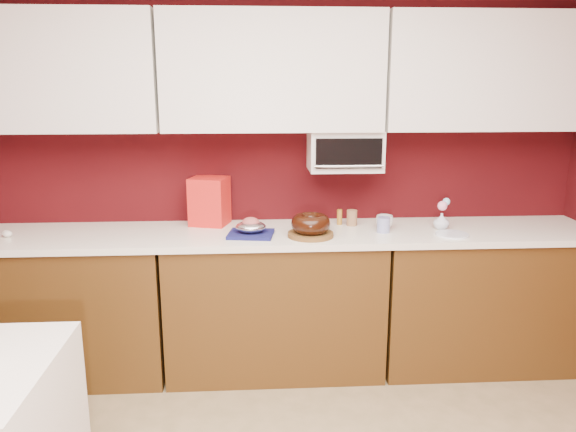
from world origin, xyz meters
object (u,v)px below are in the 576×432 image
(pandoro_box, at_px, (210,201))
(blue_jar, at_px, (383,225))
(toaster_oven, at_px, (345,150))
(flower_vase, at_px, (442,220))
(coffee_mug, at_px, (385,221))
(bundt_cake, at_px, (311,223))
(foil_ham_nest, at_px, (251,227))

(pandoro_box, xyz_separation_m, blue_jar, (1.07, -0.26, -0.11))
(toaster_oven, xyz_separation_m, flower_vase, (0.59, -0.17, -0.42))
(pandoro_box, bearing_deg, toaster_oven, 12.70)
(toaster_oven, height_order, coffee_mug, toaster_oven)
(bundt_cake, bearing_deg, flower_vase, 8.58)
(blue_jar, distance_m, flower_vase, 0.38)
(bundt_cake, height_order, flower_vase, bundt_cake)
(foil_ham_nest, height_order, pandoro_box, pandoro_box)
(toaster_oven, height_order, blue_jar, toaster_oven)
(blue_jar, bearing_deg, bundt_cake, -170.90)
(toaster_oven, distance_m, blue_jar, 0.53)
(pandoro_box, distance_m, flower_vase, 1.46)
(blue_jar, bearing_deg, pandoro_box, 166.11)
(toaster_oven, height_order, bundt_cake, toaster_oven)
(foil_ham_nest, bearing_deg, pandoro_box, 131.55)
(bundt_cake, relative_size, flower_vase, 2.02)
(foil_ham_nest, bearing_deg, flower_vase, 4.10)
(foil_ham_nest, xyz_separation_m, flower_vase, (1.18, 0.08, 0.00))
(flower_vase, bearing_deg, pandoro_box, 171.68)
(foil_ham_nest, relative_size, coffee_mug, 1.75)
(bundt_cake, height_order, pandoro_box, pandoro_box)
(pandoro_box, bearing_deg, bundt_cake, -13.16)
(toaster_oven, relative_size, blue_jar, 4.83)
(foil_ham_nest, height_order, coffee_mug, coffee_mug)
(toaster_oven, relative_size, bundt_cake, 1.94)
(blue_jar, height_order, flower_vase, flower_vase)
(blue_jar, bearing_deg, flower_vase, 7.94)
(toaster_oven, distance_m, coffee_mug, 0.51)
(toaster_oven, relative_size, coffee_mug, 4.35)
(pandoro_box, height_order, flower_vase, pandoro_box)
(pandoro_box, relative_size, blue_jar, 3.26)
(bundt_cake, distance_m, coffee_mug, 0.50)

